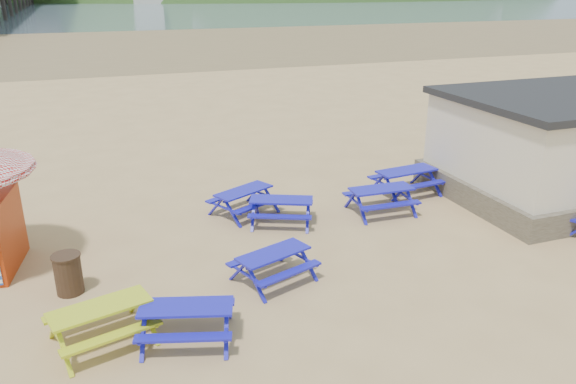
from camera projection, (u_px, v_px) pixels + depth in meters
name	position (u px, v px, depth m)	size (l,w,h in m)	color
ground	(251.00, 259.00, 13.46)	(400.00, 400.00, 0.00)	tan
wet_sand	(108.00, 42.00, 61.79)	(400.00, 400.00, 0.00)	olive
sea	(83.00, 5.00, 162.85)	(400.00, 400.00, 0.00)	#4D606E
picnic_table_blue_a	(244.00, 202.00, 15.99)	(2.16, 2.01, 0.72)	#100EB7
picnic_table_blue_b	(281.00, 211.00, 15.36)	(2.11, 1.94, 0.71)	#100EB7
picnic_table_blue_c	(381.00, 200.00, 16.05)	(1.84, 1.51, 0.75)	#100EB7
picnic_table_blue_d	(187.00, 323.00, 10.32)	(2.03, 1.82, 0.71)	#100EB7
picnic_table_blue_e	(273.00, 266.00, 12.38)	(2.00, 1.80, 0.70)	#100EB7
picnic_table_yellow	(102.00, 324.00, 10.25)	(2.09, 1.84, 0.75)	#CEC60F
litter_bin	(68.00, 274.00, 11.86)	(0.61, 0.61, 0.89)	#362717
amenity_block	(569.00, 144.00, 17.18)	(7.40, 5.40, 3.15)	#665B4C
headland_town	(298.00, 21.00, 247.87)	(264.00, 144.00, 108.00)	#2D4C1E
picnic_table_blue_g	(406.00, 182.00, 17.48)	(2.04, 1.72, 0.79)	#100EB7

